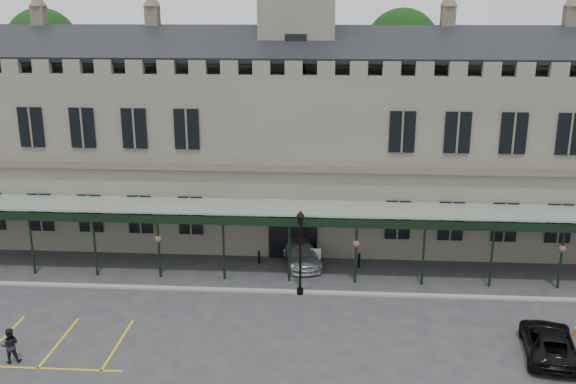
# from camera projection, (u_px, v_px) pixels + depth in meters

# --- Properties ---
(ground) EXTENTS (140.00, 140.00, 0.00)m
(ground) POSITION_uv_depth(u_px,v_px,m) (280.00, 340.00, 32.28)
(ground) COLOR #2E2E31
(station_building) EXTENTS (60.00, 10.36, 17.30)m
(station_building) POSITION_uv_depth(u_px,v_px,m) (297.00, 147.00, 45.69)
(station_building) COLOR #635F52
(station_building) RESTS_ON ground
(clock_tower) EXTENTS (5.60, 5.60, 24.80)m
(clock_tower) POSITION_uv_depth(u_px,v_px,m) (298.00, 52.00, 43.91)
(clock_tower) COLOR #635F52
(clock_tower) RESTS_ON ground
(canopy) EXTENTS (50.00, 4.10, 4.30)m
(canopy) POSITION_uv_depth(u_px,v_px,m) (290.00, 242.00, 38.75)
(canopy) COLOR #8C9E93
(canopy) RESTS_ON ground
(kerb) EXTENTS (60.00, 0.40, 0.12)m
(kerb) POSITION_uv_depth(u_px,v_px,m) (287.00, 292.00, 37.53)
(kerb) COLOR gray
(kerb) RESTS_ON ground
(tree_behind_left) EXTENTS (6.00, 6.00, 16.00)m
(tree_behind_left) POSITION_uv_depth(u_px,v_px,m) (43.00, 46.00, 54.04)
(tree_behind_left) COLOR #332314
(tree_behind_left) RESTS_ON ground
(tree_behind_mid) EXTENTS (6.00, 6.00, 16.00)m
(tree_behind_mid) POSITION_uv_depth(u_px,v_px,m) (402.00, 48.00, 52.09)
(tree_behind_mid) COLOR #332314
(tree_behind_mid) RESTS_ON ground
(lamp_post_mid) EXTENTS (0.48, 0.48, 5.11)m
(lamp_post_mid) POSITION_uv_depth(u_px,v_px,m) (300.00, 245.00, 36.53)
(lamp_post_mid) COLOR black
(lamp_post_mid) RESTS_ON ground
(sign_board) EXTENTS (0.70, 0.13, 1.20)m
(sign_board) POSITION_uv_depth(u_px,v_px,m) (315.00, 258.00, 41.20)
(sign_board) COLOR black
(sign_board) RESTS_ON ground
(bollard_left) EXTENTS (0.15, 0.15, 0.84)m
(bollard_left) POSITION_uv_depth(u_px,v_px,m) (259.00, 257.00, 41.69)
(bollard_left) COLOR black
(bollard_left) RESTS_ON ground
(bollard_right) EXTENTS (0.17, 0.17, 0.94)m
(bollard_right) POSITION_uv_depth(u_px,v_px,m) (359.00, 260.00, 41.03)
(bollard_right) COLOR black
(bollard_right) RESTS_ON ground
(car_taxi) EXTENTS (3.07, 5.26, 1.43)m
(car_taxi) POSITION_uv_depth(u_px,v_px,m) (301.00, 253.00, 41.62)
(car_taxi) COLOR #A0A2A8
(car_taxi) RESTS_ON ground
(car_van) EXTENTS (3.02, 5.28, 1.39)m
(car_van) POSITION_uv_depth(u_px,v_px,m) (549.00, 342.00, 30.69)
(car_van) COLOR black
(car_van) RESTS_ON ground
(person_b) EXTENTS (1.01, 0.90, 1.74)m
(person_b) POSITION_uv_depth(u_px,v_px,m) (10.00, 345.00, 30.02)
(person_b) COLOR black
(person_b) RESTS_ON ground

